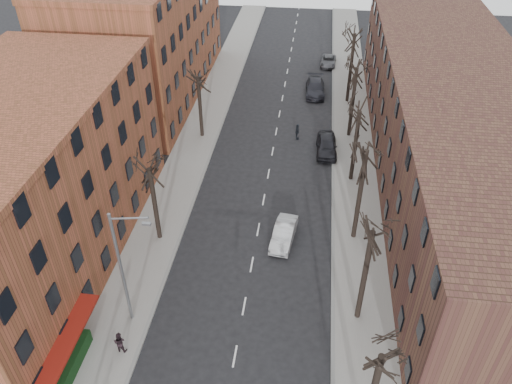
% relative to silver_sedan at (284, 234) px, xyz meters
% --- Properties ---
extents(sidewalk_left, '(4.00, 90.00, 0.15)m').
position_rel_silver_sedan_xyz_m(sidewalk_left, '(-10.14, 16.07, -0.64)').
color(sidewalk_left, gray).
rests_on(sidewalk_left, ground).
extents(sidewalk_right, '(4.00, 90.00, 0.15)m').
position_rel_silver_sedan_xyz_m(sidewalk_right, '(5.86, 16.07, -0.64)').
color(sidewalk_right, gray).
rests_on(sidewalk_right, ground).
extents(building_left_near, '(12.00, 26.00, 12.00)m').
position_rel_silver_sedan_xyz_m(building_left_near, '(-18.14, -3.93, 5.28)').
color(building_left_near, brown).
rests_on(building_left_near, ground).
extents(building_left_far, '(12.00, 28.00, 14.00)m').
position_rel_silver_sedan_xyz_m(building_left_far, '(-18.14, 25.07, 6.28)').
color(building_left_far, brown).
rests_on(building_left_far, ground).
extents(building_right, '(12.00, 50.00, 10.00)m').
position_rel_silver_sedan_xyz_m(building_right, '(13.86, 11.07, 4.28)').
color(building_right, '#533426').
rests_on(building_right, ground).
extents(awning_left, '(1.20, 7.00, 0.15)m').
position_rel_silver_sedan_xyz_m(awning_left, '(-11.54, -12.93, -0.72)').
color(awning_left, maroon).
rests_on(awning_left, ground).
extents(hedge, '(0.80, 6.00, 1.00)m').
position_rel_silver_sedan_xyz_m(hedge, '(-11.64, -13.93, -0.07)').
color(hedge, '#123615').
rests_on(hedge, sidewalk_left).
extents(tree_right_b, '(5.20, 5.20, 10.80)m').
position_rel_silver_sedan_xyz_m(tree_right_b, '(5.46, -6.93, -0.72)').
color(tree_right_b, black).
rests_on(tree_right_b, ground).
extents(tree_right_c, '(5.20, 5.20, 11.60)m').
position_rel_silver_sedan_xyz_m(tree_right_c, '(5.46, 1.07, -0.72)').
color(tree_right_c, black).
rests_on(tree_right_c, ground).
extents(tree_right_d, '(5.20, 5.20, 10.00)m').
position_rel_silver_sedan_xyz_m(tree_right_d, '(5.46, 9.07, -0.72)').
color(tree_right_d, black).
rests_on(tree_right_d, ground).
extents(tree_right_e, '(5.20, 5.20, 10.80)m').
position_rel_silver_sedan_xyz_m(tree_right_e, '(5.46, 17.07, -0.72)').
color(tree_right_e, black).
rests_on(tree_right_e, ground).
extents(tree_right_f, '(5.20, 5.20, 11.60)m').
position_rel_silver_sedan_xyz_m(tree_right_f, '(5.46, 25.07, -0.72)').
color(tree_right_f, black).
rests_on(tree_right_f, ground).
extents(tree_left_a, '(5.20, 5.20, 9.50)m').
position_rel_silver_sedan_xyz_m(tree_left_a, '(-9.74, -0.93, -0.72)').
color(tree_left_a, black).
rests_on(tree_left_a, ground).
extents(tree_left_b, '(5.20, 5.20, 9.50)m').
position_rel_silver_sedan_xyz_m(tree_left_b, '(-9.74, 15.07, -0.72)').
color(tree_left_b, black).
rests_on(tree_left_b, ground).
extents(streetlight, '(2.45, 0.22, 9.03)m').
position_rel_silver_sedan_xyz_m(streetlight, '(-9.17, -8.93, 4.30)').
color(streetlight, slate).
rests_on(streetlight, ground).
extents(silver_sedan, '(2.05, 4.51, 1.43)m').
position_rel_silver_sedan_xyz_m(silver_sedan, '(0.00, 0.00, 0.00)').
color(silver_sedan, '#B9BCC0').
rests_on(silver_sedan, ground).
extents(parked_car_near, '(2.14, 4.97, 1.67)m').
position_rel_silver_sedan_xyz_m(parked_car_near, '(3.16, 13.52, 0.12)').
color(parked_car_near, black).
rests_on(parked_car_near, ground).
extents(parked_car_mid, '(2.44, 5.52, 1.57)m').
position_rel_silver_sedan_xyz_m(parked_car_mid, '(1.66, 26.76, 0.07)').
color(parked_car_mid, '#212229').
rests_on(parked_car_mid, ground).
extents(parked_car_far, '(2.18, 4.31, 1.17)m').
position_rel_silver_sedan_xyz_m(parked_car_far, '(3.16, 35.82, -0.13)').
color(parked_car_far, '#4F5056').
rests_on(parked_car_far, ground).
extents(pedestrian_b, '(0.79, 0.63, 1.56)m').
position_rel_silver_sedan_xyz_m(pedestrian_b, '(-9.19, -11.44, 0.21)').
color(pedestrian_b, black).
rests_on(pedestrian_b, sidewalk_left).
extents(pedestrian_crossing, '(0.46, 1.02, 1.71)m').
position_rel_silver_sedan_xyz_m(pedestrian_crossing, '(0.13, 15.78, 0.14)').
color(pedestrian_crossing, black).
rests_on(pedestrian_crossing, ground).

